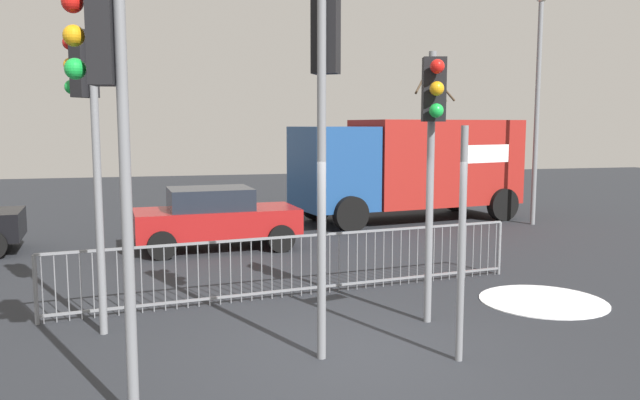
# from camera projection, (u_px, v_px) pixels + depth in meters

# --- Properties ---
(ground_plane) EXTENTS (60.00, 60.00, 0.00)m
(ground_plane) POSITION_uv_depth(u_px,v_px,m) (352.00, 353.00, 8.15)
(ground_plane) COLOR #26282D
(traffic_light_foreground_left) EXTENTS (0.43, 0.51, 4.56)m
(traffic_light_foreground_left) POSITION_uv_depth(u_px,v_px,m) (325.00, 92.00, 7.71)
(traffic_light_foreground_left) COLOR slate
(traffic_light_foreground_left) RESTS_ON ground
(traffic_light_rear_right) EXTENTS (0.57, 0.35, 4.31)m
(traffic_light_rear_right) POSITION_uv_depth(u_px,v_px,m) (107.00, 102.00, 5.86)
(traffic_light_rear_right) COLOR slate
(traffic_light_rear_right) RESTS_ON ground
(traffic_light_rear_left) EXTENTS (0.37, 0.56, 3.99)m
(traffic_light_rear_left) POSITION_uv_depth(u_px,v_px,m) (433.00, 126.00, 8.96)
(traffic_light_rear_left) COLOR slate
(traffic_light_rear_left) RESTS_ON ground
(traffic_light_mid_right) EXTENTS (0.48, 0.46, 4.31)m
(traffic_light_mid_right) POSITION_uv_depth(u_px,v_px,m) (87.00, 109.00, 8.60)
(traffic_light_mid_right) COLOR slate
(traffic_light_mid_right) RESTS_ON ground
(direction_sign_post) EXTENTS (0.76, 0.27, 2.94)m
(direction_sign_post) POSITION_uv_depth(u_px,v_px,m) (466.00, 230.00, 7.73)
(direction_sign_post) COLOR slate
(direction_sign_post) RESTS_ON ground
(pedestrian_guard_railing) EXTENTS (8.35, 1.27, 1.07)m
(pedestrian_guard_railing) POSITION_uv_depth(u_px,v_px,m) (301.00, 264.00, 10.83)
(pedestrian_guard_railing) COLOR slate
(pedestrian_guard_railing) RESTS_ON ground
(car_red_mid) EXTENTS (3.92, 2.18, 1.47)m
(car_red_mid) POSITION_uv_depth(u_px,v_px,m) (215.00, 217.00, 14.91)
(car_red_mid) COLOR maroon
(car_red_mid) RESTS_ON ground
(delivery_truck) EXTENTS (7.34, 3.70, 3.10)m
(delivery_truck) POSITION_uv_depth(u_px,v_px,m) (410.00, 164.00, 19.33)
(delivery_truck) COLOR maroon
(delivery_truck) RESTS_ON ground
(street_lamp) EXTENTS (0.36, 0.36, 6.80)m
(street_lamp) POSITION_uv_depth(u_px,v_px,m) (538.00, 83.00, 18.25)
(street_lamp) COLOR slate
(street_lamp) RESTS_ON ground
(bare_tree_left) EXTENTS (1.47, 1.61, 5.76)m
(bare_tree_left) POSITION_uv_depth(u_px,v_px,m) (433.00, 128.00, 27.20)
(bare_tree_left) COLOR #473828
(bare_tree_left) RESTS_ON ground
(snow_patch_kerb) EXTENTS (2.09, 2.09, 0.01)m
(snow_patch_kerb) POSITION_uv_depth(u_px,v_px,m) (543.00, 301.00, 10.54)
(snow_patch_kerb) COLOR white
(snow_patch_kerb) RESTS_ON ground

